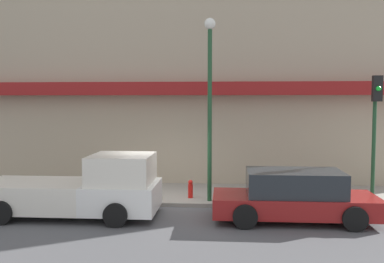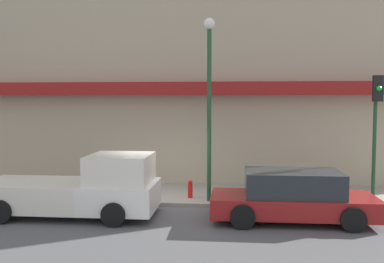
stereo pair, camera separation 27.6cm
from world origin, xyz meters
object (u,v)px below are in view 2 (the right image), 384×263
at_px(parked_car, 293,197).
at_px(fire_hydrant, 190,189).
at_px(pickup_truck, 82,189).
at_px(traffic_light, 376,117).
at_px(street_lamp, 209,89).

height_order(parked_car, fire_hydrant, parked_car).
xyz_separation_m(pickup_truck, traffic_light, (8.84, 1.68, 2.09)).
height_order(parked_car, traffic_light, traffic_light).
relative_size(street_lamp, traffic_light, 1.46).
distance_m(pickup_truck, street_lamp, 5.01).
height_order(street_lamp, traffic_light, street_lamp).
xyz_separation_m(fire_hydrant, street_lamp, (0.65, -0.38, 3.35)).
bearing_deg(pickup_truck, street_lamp, 24.85).
bearing_deg(fire_hydrant, parked_car, -33.95).
xyz_separation_m(parked_car, traffic_light, (2.74, 1.68, 2.19)).
xyz_separation_m(pickup_truck, street_lamp, (3.66, 1.70, 2.98)).
relative_size(parked_car, traffic_light, 1.13).
bearing_deg(pickup_truck, fire_hydrant, 34.67).
bearing_deg(fire_hydrant, pickup_truck, -145.21).
bearing_deg(traffic_light, fire_hydrant, 176.04).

